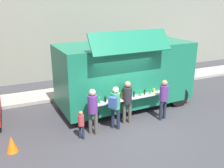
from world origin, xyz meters
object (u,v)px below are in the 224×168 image
customer_rear_waiting (93,108)px  food_truck_main (125,73)px  customer_mid_with_backpack (115,104)px  trash_bin (164,74)px  customer_front_ordering (127,99)px  customer_extra_browsing (164,96)px  traffic_cone_orange (12,144)px  child_near_queue (81,122)px

customer_rear_waiting → food_truck_main: bearing=-4.4°
customer_mid_with_backpack → customer_rear_waiting: size_ratio=0.96×
trash_bin → customer_mid_with_backpack: customer_mid_with_backpack is taller
customer_front_ordering → customer_extra_browsing: size_ratio=1.03×
customer_rear_waiting → traffic_cone_orange: bearing=136.3°
traffic_cone_orange → customer_front_ordering: (4.32, 0.30, 0.77)m
customer_rear_waiting → child_near_queue: (-0.49, -0.16, -0.40)m
customer_rear_waiting → customer_extra_browsing: customer_rear_waiting is taller
traffic_cone_orange → customer_rear_waiting: 2.90m
customer_rear_waiting → customer_front_ordering: bearing=-33.8°
customer_extra_browsing → child_near_queue: bearing=80.0°
customer_extra_browsing → child_near_queue: customer_extra_browsing is taller
customer_extra_browsing → child_near_queue: size_ratio=1.58×
traffic_cone_orange → customer_mid_with_backpack: customer_mid_with_backpack is taller
customer_extra_browsing → food_truck_main: bearing=11.7°
trash_bin → customer_extra_browsing: customer_extra_browsing is taller
trash_bin → customer_extra_browsing: size_ratio=0.59×
food_truck_main → trash_bin: (3.75, 2.32, -1.10)m
child_near_queue → customer_extra_browsing: bearing=-34.5°
customer_front_ordering → customer_extra_browsing: customer_front_ordering is taller
customer_rear_waiting → customer_mid_with_backpack: bearing=-42.6°
traffic_cone_orange → customer_rear_waiting: bearing=0.5°
food_truck_main → trash_bin: bearing=29.3°
food_truck_main → traffic_cone_orange: (-4.99, -1.85, -1.32)m
customer_rear_waiting → customer_extra_browsing: 3.01m
traffic_cone_orange → child_near_queue: bearing=-3.3°
food_truck_main → customer_extra_browsing: bearing=-68.5°
traffic_cone_orange → customer_rear_waiting: (2.79, 0.02, 0.77)m
child_near_queue → customer_mid_with_backpack: bearing=-29.4°
customer_mid_with_backpack → customer_extra_browsing: 2.12m
customer_front_ordering → customer_rear_waiting: bearing=110.3°
trash_bin → food_truck_main: bearing=-148.3°
food_truck_main → customer_extra_browsing: size_ratio=3.53×
food_truck_main → traffic_cone_orange: food_truck_main is taller
customer_front_ordering → customer_rear_waiting: customer_front_ordering is taller
trash_bin → child_near_queue: 7.75m
customer_mid_with_backpack → child_near_queue: 1.45m
trash_bin → customer_rear_waiting: 7.27m
child_near_queue → food_truck_main: bearing=-0.3°
food_truck_main → customer_rear_waiting: 2.91m
trash_bin → customer_extra_browsing: 5.12m
customer_extra_browsing → child_near_queue: 3.53m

